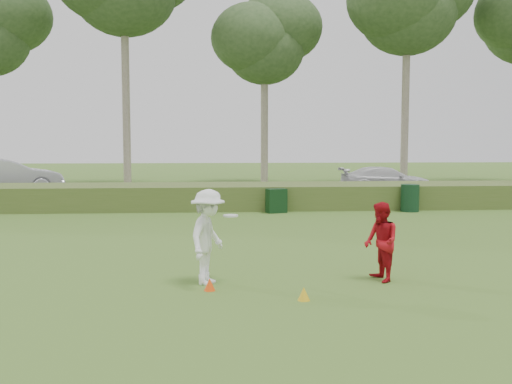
{
  "coord_description": "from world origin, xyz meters",
  "views": [
    {
      "loc": [
        -1.02,
        -10.01,
        2.53
      ],
      "look_at": [
        0.0,
        4.0,
        1.3
      ],
      "focal_mm": 40.0,
      "sensor_mm": 36.0,
      "label": 1
    }
  ],
  "objects": [
    {
      "name": "park_road",
      "position": [
        0.0,
        17.0,
        0.03
      ],
      "size": [
        80.0,
        6.0,
        0.06
      ],
      "primitive_type": "cube",
      "color": "#2D2D2D",
      "rests_on": "ground"
    },
    {
      "name": "car_mid",
      "position": [
        -10.9,
        17.66,
        0.91
      ],
      "size": [
        5.44,
        3.77,
        1.7
      ],
      "primitive_type": "imported",
      "rotation": [
        0.0,
        0.0,
        2.0
      ],
      "color": "silver",
      "rests_on": "park_road"
    },
    {
      "name": "cone_orange",
      "position": [
        -1.12,
        -0.42,
        0.11
      ],
      "size": [
        0.19,
        0.19,
        0.21
      ],
      "primitive_type": "cone",
      "color": "#F9490D",
      "rests_on": "ground"
    },
    {
      "name": "ground",
      "position": [
        0.0,
        0.0,
        0.0
      ],
      "size": [
        120.0,
        120.0,
        0.0
      ],
      "primitive_type": "plane",
      "color": "#3C6521",
      "rests_on": "ground"
    },
    {
      "name": "reed_strip",
      "position": [
        0.0,
        12.0,
        0.45
      ],
      "size": [
        80.0,
        3.0,
        0.9
      ],
      "primitive_type": "cube",
      "color": "#445C24",
      "rests_on": "ground"
    },
    {
      "name": "tree_4",
      "position": [
        2.0,
        24.5,
        8.59
      ],
      "size": [
        6.24,
        6.24,
        11.5
      ],
      "color": "gray",
      "rests_on": "ground"
    },
    {
      "name": "cone_yellow",
      "position": [
        0.39,
        -1.14,
        0.11
      ],
      "size": [
        0.2,
        0.2,
        0.22
      ],
      "primitive_type": "cone",
      "color": "gold",
      "rests_on": "ground"
    },
    {
      "name": "player_white",
      "position": [
        -1.14,
        0.04,
        0.85
      ],
      "size": [
        1.03,
        1.25,
        1.7
      ],
      "rotation": [
        0.0,
        0.0,
        1.2
      ],
      "color": "white",
      "rests_on": "ground"
    },
    {
      "name": "player_red",
      "position": [
        1.99,
        0.02,
        0.72
      ],
      "size": [
        0.65,
        0.78,
        1.45
      ],
      "primitive_type": "imported",
      "rotation": [
        0.0,
        0.0,
        -1.42
      ],
      "color": "#AE0E18",
      "rests_on": "ground"
    },
    {
      "name": "trash_bin",
      "position": [
        6.1,
        10.25,
        0.5
      ],
      "size": [
        0.87,
        0.87,
        0.99
      ],
      "primitive_type": "cylinder",
      "rotation": [
        0.0,
        0.0,
        0.4
      ],
      "color": "#11331C",
      "rests_on": "ground"
    },
    {
      "name": "tree_5",
      "position": [
        10.0,
        22.5,
        10.47
      ],
      "size": [
        7.28,
        7.28,
        14.0
      ],
      "color": "gray",
      "rests_on": "ground"
    },
    {
      "name": "utility_cabinet",
      "position": [
        1.19,
        10.24,
        0.43
      ],
      "size": [
        0.78,
        0.6,
        0.86
      ],
      "primitive_type": "cube",
      "rotation": [
        0.0,
        0.0,
        0.27
      ],
      "color": "black",
      "rests_on": "ground"
    },
    {
      "name": "car_right",
      "position": [
        7.24,
        16.94,
        0.7
      ],
      "size": [
        4.48,
        1.92,
        1.29
      ],
      "primitive_type": "imported",
      "rotation": [
        0.0,
        0.0,
        1.54
      ],
      "color": "silver",
      "rests_on": "park_road"
    }
  ]
}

